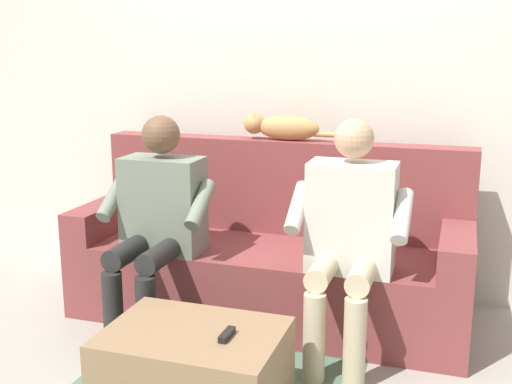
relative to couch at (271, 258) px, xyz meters
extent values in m
plane|color=gray|center=(0.00, 0.74, -0.32)|extent=(8.00, 8.00, 0.00)
cube|color=beige|center=(0.00, -0.51, 0.92)|extent=(4.74, 0.06, 2.48)
cube|color=brown|center=(0.00, 0.14, -0.11)|extent=(1.79, 0.58, 0.41)
cube|color=brown|center=(0.00, -0.23, 0.15)|extent=(2.12, 0.17, 0.95)
cube|color=brown|center=(-0.98, 0.14, -0.03)|extent=(0.17, 0.58, 0.59)
cube|color=brown|center=(0.98, 0.14, -0.03)|extent=(0.17, 0.58, 0.59)
cube|color=#8C6B4C|center=(0.00, 1.07, -0.14)|extent=(0.71, 0.52, 0.36)
cube|color=beige|center=(-0.49, 0.32, 0.36)|extent=(0.41, 0.22, 0.53)
sphere|color=tan|center=(-0.49, 0.32, 0.73)|extent=(0.18, 0.18, 0.18)
cylinder|color=#C6B793|center=(-0.58, 0.49, 0.15)|extent=(0.11, 0.35, 0.11)
cylinder|color=#C6B793|center=(-0.40, 0.49, 0.15)|extent=(0.11, 0.35, 0.11)
cylinder|color=#C6B793|center=(-0.58, 0.67, -0.11)|extent=(0.10, 0.10, 0.41)
cylinder|color=#C6B793|center=(-0.40, 0.67, -0.11)|extent=(0.10, 0.10, 0.41)
cylinder|color=beige|center=(-0.73, 0.40, 0.40)|extent=(0.08, 0.27, 0.22)
cylinder|color=beige|center=(-0.25, 0.40, 0.40)|extent=(0.08, 0.27, 0.22)
cube|color=slate|center=(0.49, 0.32, 0.34)|extent=(0.41, 0.23, 0.50)
sphere|color=brown|center=(0.49, 0.32, 0.71)|extent=(0.20, 0.20, 0.20)
cylinder|color=black|center=(0.40, 0.51, 0.15)|extent=(0.11, 0.39, 0.11)
cylinder|color=black|center=(0.58, 0.51, 0.15)|extent=(0.11, 0.39, 0.11)
cylinder|color=black|center=(0.40, 0.71, -0.11)|extent=(0.10, 0.10, 0.41)
cylinder|color=black|center=(0.58, 0.71, -0.11)|extent=(0.10, 0.10, 0.41)
cylinder|color=slate|center=(0.25, 0.40, 0.38)|extent=(0.08, 0.27, 0.22)
cylinder|color=slate|center=(0.74, 0.40, 0.38)|extent=(0.08, 0.27, 0.22)
ellipsoid|color=#B7844C|center=(-0.03, -0.23, 0.70)|extent=(0.36, 0.12, 0.14)
sphere|color=#B7844C|center=(0.17, -0.23, 0.71)|extent=(0.12, 0.12, 0.12)
cone|color=#B7844C|center=(0.17, -0.26, 0.76)|extent=(0.04, 0.04, 0.04)
cone|color=#B7844C|center=(0.17, -0.20, 0.76)|extent=(0.04, 0.04, 0.04)
cylinder|color=#B7844C|center=(-0.27, -0.23, 0.67)|extent=(0.18, 0.03, 0.03)
cube|color=black|center=(-0.15, 1.08, 0.05)|extent=(0.03, 0.11, 0.02)
camera|label=1|loc=(-0.97, 3.22, 1.15)|focal=44.76mm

